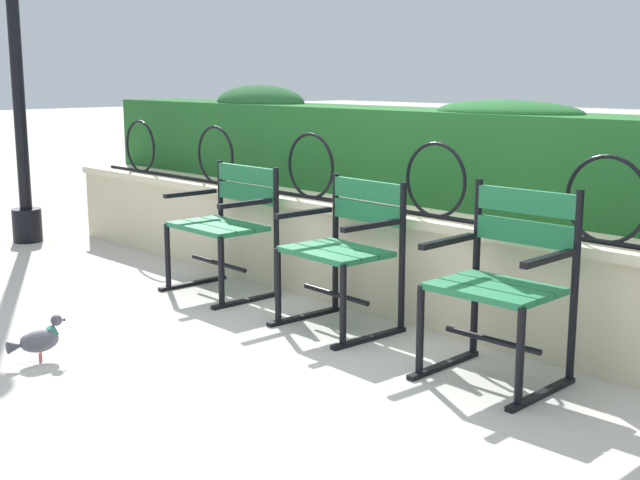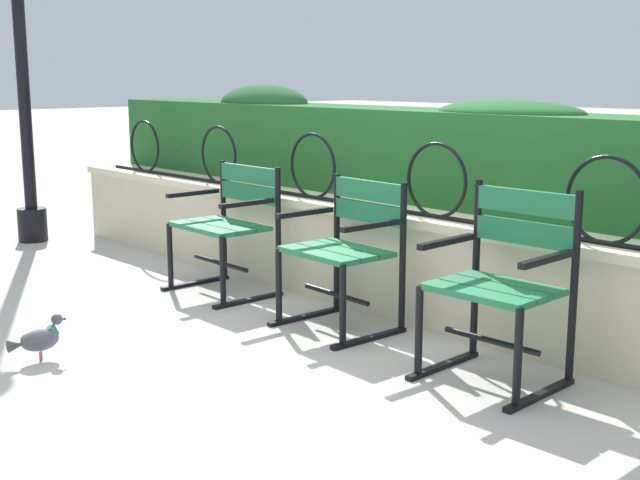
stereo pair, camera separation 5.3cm
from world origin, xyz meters
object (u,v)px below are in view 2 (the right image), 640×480
object	(u,v)px
park_chair_right	(503,280)
lamppost	(21,43)
park_chair_centre	(347,247)
park_chair_left	(229,222)
pigeon_near_chairs	(39,339)

from	to	relation	value
park_chair_right	lamppost	world-z (taller)	lamppost
park_chair_centre	park_chair_left	bearing A→B (deg)	-179.84
park_chair_left	park_chair_centre	size ratio (longest dim) A/B	1.00
park_chair_left	lamppost	world-z (taller)	lamppost
park_chair_right	lamppost	distance (m)	4.79
park_chair_left	pigeon_near_chairs	distance (m)	1.62
park_chair_right	park_chair_centre	bearing A→B (deg)	177.47
park_chair_centre	pigeon_near_chairs	bearing A→B (deg)	-111.88
park_chair_right	lamppost	xyz separation A→B (m)	(-4.65, -0.17, 1.17)
park_chair_right	pigeon_near_chairs	distance (m)	2.26
park_chair_left	pigeon_near_chairs	xyz separation A→B (m)	(0.47, -1.51, -0.35)
park_chair_centre	pigeon_near_chairs	size ratio (longest dim) A/B	2.84
park_chair_centre	lamppost	distance (m)	3.77
park_chair_centre	pigeon_near_chairs	world-z (taller)	park_chair_centre
park_chair_centre	park_chair_right	world-z (taller)	park_chair_right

